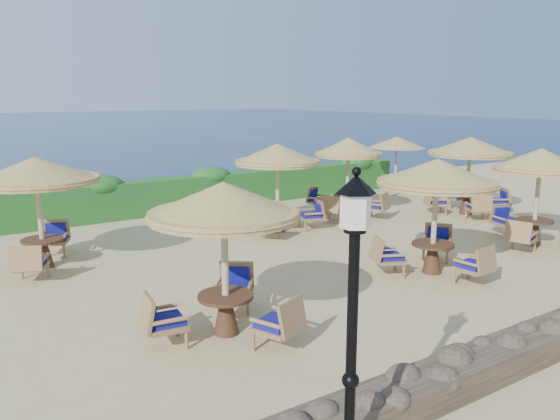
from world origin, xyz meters
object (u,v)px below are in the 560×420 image
object	(u,v)px
lamp_post	(351,348)
cafe_set_5	(348,168)
cafe_set_1	(436,193)
cafe_set_2	(539,180)
cafe_set_0	(224,230)
cafe_set_4	(278,171)
cafe_set_3	(37,184)
cafe_set_6	(469,161)
extra_parasol	(397,142)

from	to	relation	value
lamp_post	cafe_set_5	size ratio (longest dim) A/B	1.17
cafe_set_1	cafe_set_2	size ratio (longest dim) A/B	1.03
cafe_set_0	cafe_set_4	size ratio (longest dim) A/B	1.02
cafe_set_3	cafe_set_2	bearing A→B (deg)	-24.03
cafe_set_4	cafe_set_6	bearing A→B (deg)	-12.09
lamp_post	cafe_set_3	xyz separation A→B (m)	(-1.26, 9.69, 0.47)
cafe_set_5	cafe_set_6	size ratio (longest dim) A/B	1.01
cafe_set_5	cafe_set_4	bearing A→B (deg)	-169.98
lamp_post	cafe_set_4	bearing A→B (deg)	60.97
cafe_set_3	lamp_post	bearing A→B (deg)	-82.59
cafe_set_0	cafe_set_1	xyz separation A→B (m)	(5.53, 0.33, 0.04)
lamp_post	cafe_set_6	world-z (taller)	lamp_post
cafe_set_1	cafe_set_6	bearing A→B (deg)	32.24
cafe_set_1	cafe_set_5	distance (m)	6.23
cafe_set_3	cafe_set_4	bearing A→B (deg)	-0.99
cafe_set_4	lamp_post	bearing A→B (deg)	-119.03
cafe_set_3	cafe_set_6	world-z (taller)	same
cafe_set_2	cafe_set_5	distance (m)	5.96
cafe_set_5	cafe_set_6	xyz separation A→B (m)	(3.66, -2.03, 0.17)
cafe_set_3	cafe_set_6	xyz separation A→B (m)	(13.41, -1.58, -0.20)
cafe_set_6	cafe_set_0	bearing A→B (deg)	-160.43
extra_parasol	cafe_set_4	xyz separation A→B (m)	(-7.29, -2.43, -0.33)
lamp_post	extra_parasol	distance (m)	17.41
cafe_set_1	cafe_set_4	distance (m)	5.30
cafe_set_3	cafe_set_5	size ratio (longest dim) A/B	1.01
cafe_set_0	cafe_set_4	xyz separation A→B (m)	(4.65, 5.55, -0.01)
cafe_set_3	cafe_set_4	size ratio (longest dim) A/B	1.05
cafe_set_5	lamp_post	bearing A→B (deg)	-129.96
lamp_post	cafe_set_1	world-z (taller)	lamp_post
cafe_set_3	cafe_set_5	world-z (taller)	same
cafe_set_1	cafe_set_4	bearing A→B (deg)	99.55
extra_parasol	cafe_set_1	xyz separation A→B (m)	(-6.41, -7.65, -0.28)
cafe_set_0	cafe_set_4	world-z (taller)	same
extra_parasol	cafe_set_1	bearing A→B (deg)	-129.96
cafe_set_3	extra_parasol	bearing A→B (deg)	9.48
cafe_set_6	cafe_set_5	bearing A→B (deg)	151.01
cafe_set_2	cafe_set_4	world-z (taller)	same
cafe_set_3	cafe_set_4	world-z (taller)	same
cafe_set_5	cafe_set_2	bearing A→B (deg)	-71.34
lamp_post	cafe_set_0	distance (m)	4.09
cafe_set_0	cafe_set_3	distance (m)	5.98
cafe_set_2	cafe_set_6	size ratio (longest dim) A/B	0.96
cafe_set_0	cafe_set_1	distance (m)	5.54
cafe_set_3	cafe_set_5	distance (m)	9.77
cafe_set_1	cafe_set_2	bearing A→B (deg)	1.88
cafe_set_0	cafe_set_6	world-z (taller)	same
lamp_post	cafe_set_6	distance (m)	14.61
lamp_post	cafe_set_3	size ratio (longest dim) A/B	1.16
cafe_set_4	cafe_set_5	xyz separation A→B (m)	(3.18, 0.56, -0.19)
lamp_post	cafe_set_0	xyz separation A→B (m)	(0.66, 4.02, 0.30)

